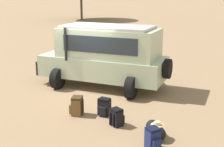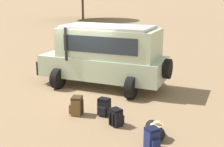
% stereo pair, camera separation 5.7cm
% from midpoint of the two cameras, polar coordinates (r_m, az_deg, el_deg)
% --- Properties ---
extents(ground_plane, '(320.00, 320.00, 0.00)m').
position_cam_midpoint_polar(ground_plane, '(12.27, -4.15, -2.83)').
color(ground_plane, '#8C7051').
extents(safari_vehicle, '(5.45, 3.11, 2.44)m').
position_cam_midpoint_polar(safari_vehicle, '(12.26, -1.02, 3.45)').
color(safari_vehicle, '#B2C6A8').
rests_on(safari_vehicle, ground_plane).
extents(backpack_beside_front_wheel, '(0.44, 0.41, 0.56)m').
position_cam_midpoint_polar(backpack_beside_front_wheel, '(7.79, 7.55, -11.79)').
color(backpack_beside_front_wheel, navy).
rests_on(backpack_beside_front_wheel, ground_plane).
extents(backpack_cluster_center, '(0.42, 0.44, 0.51)m').
position_cam_midpoint_polar(backpack_cluster_center, '(8.99, 0.95, -8.01)').
color(backpack_cluster_center, black).
rests_on(backpack_cluster_center, ground_plane).
extents(backpack_near_rear_wheel, '(0.37, 0.38, 0.55)m').
position_cam_midpoint_polar(backpack_near_rear_wheel, '(9.67, -1.31, -6.18)').
color(backpack_near_rear_wheel, black).
rests_on(backpack_near_rear_wheel, ground_plane).
extents(backpack_outermost, '(0.47, 0.47, 0.59)m').
position_cam_midpoint_polar(backpack_outermost, '(9.78, -6.32, -5.91)').
color(backpack_outermost, brown).
rests_on(backpack_outermost, ground_plane).
extents(duffel_bag_low_black_case, '(0.69, 0.73, 0.46)m').
position_cam_midpoint_polar(duffel_bag_low_black_case, '(8.46, 8.09, -10.19)').
color(duffel_bag_low_black_case, black).
rests_on(duffel_bag_low_black_case, ground_plane).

